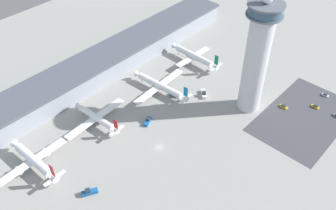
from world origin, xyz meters
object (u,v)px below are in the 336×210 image
airplane_gate_alpha (34,161)px  service_truck_catering (204,94)px  airplane_gate_bravo (96,118)px  airplane_gate_charlie (160,86)px  car_yellow_taxi (315,107)px  car_green_van (325,95)px  airplane_gate_delta (194,56)px  control_tower (257,56)px  service_truck_baggage (148,121)px  service_truck_fuel (89,192)px  car_black_suv (284,107)px  service_truck_water (175,95)px

airplane_gate_alpha → service_truck_catering: airplane_gate_alpha is taller
airplane_gate_alpha → airplane_gate_bravo: airplane_gate_alpha is taller
airplane_gate_charlie → car_yellow_taxi: size_ratio=9.01×
service_truck_catering → car_green_van: bearing=-47.8°
airplane_gate_bravo → airplane_gate_delta: size_ratio=1.06×
control_tower → service_truck_baggage: (-48.89, 32.96, -33.84)m
car_green_van → service_truck_fuel: bearing=160.9°
airplane_gate_charlie → service_truck_baggage: size_ratio=5.69×
airplane_gate_delta → control_tower: bearing=-104.6°
airplane_gate_bravo → service_truck_baggage: 28.00m
airplane_gate_alpha → service_truck_catering: bearing=-14.8°
airplane_gate_bravo → car_green_van: 135.48m
airplane_gate_alpha → car_black_suv: 138.84m
car_black_suv → car_green_van: (26.28, -13.00, -0.03)m
airplane_gate_delta → airplane_gate_bravo: bearing=179.0°
service_truck_catering → airplane_gate_alpha: bearing=165.2°
control_tower → car_green_van: control_tower is taller
airplane_gate_alpha → car_black_suv: airplane_gate_alpha is taller
service_truck_baggage → car_yellow_taxi: service_truck_baggage is taller
control_tower → airplane_gate_delta: bearing=75.4°
control_tower → car_green_van: (39.52, -29.04, -34.29)m
airplane_gate_bravo → airplane_gate_delta: bearing=-1.0°
control_tower → service_truck_water: bearing=120.3°
car_green_van → service_truck_baggage: bearing=145.0°
service_truck_fuel → airplane_gate_delta: bearing=15.7°
airplane_gate_delta → service_truck_baggage: size_ratio=5.20×
airplane_gate_charlie → car_black_suv: airplane_gate_charlie is taller
airplane_gate_delta → car_green_van: (26.13, -80.43, -4.11)m
service_truck_baggage → airplane_gate_charlie: bearing=29.4°
car_yellow_taxi → airplane_gate_bravo: bearing=138.8°
airplane_gate_alpha → airplane_gate_delta: airplane_gate_alpha is taller
service_truck_water → car_black_suv: size_ratio=1.40×
control_tower → car_yellow_taxi: 51.92m
airplane_gate_charlie → car_green_van: size_ratio=10.39×
airplane_gate_delta → car_black_suv: size_ratio=7.99×
airplane_gate_bravo → service_truck_catering: 65.26m
airplane_gate_bravo → service_truck_water: bearing=-18.8°
service_truck_catering → car_yellow_taxi: 64.75m
control_tower → car_yellow_taxi: size_ratio=14.98×
car_black_suv → service_truck_baggage: bearing=141.7°
service_truck_fuel → service_truck_water: size_ratio=1.15×
service_truck_catering → control_tower: bearing=-69.3°
airplane_gate_bravo → car_yellow_taxi: size_ratio=8.71×
service_truck_water → service_truck_baggage: bearing=-171.9°
service_truck_catering → service_truck_water: (-12.13, 11.83, 0.01)m
control_tower → airplane_gate_delta: 61.08m
control_tower → service_truck_baggage: control_tower is taller
control_tower → service_truck_catering: (-9.43, 25.02, -33.80)m
service_truck_fuel → car_green_van: size_ratio=1.92×
airplane_gate_bravo → airplane_gate_delta: 81.81m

